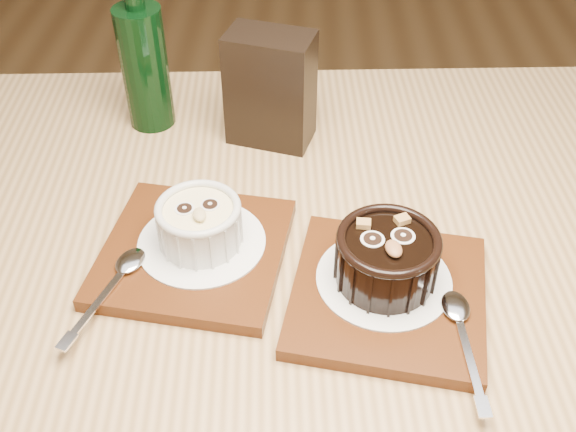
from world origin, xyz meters
name	(u,v)px	position (x,y,z in m)	size (l,w,h in m)	color
table	(293,328)	(-0.12, -0.13, 0.66)	(1.24, 0.86, 0.75)	olive
tray_left	(194,252)	(-0.22, -0.12, 0.76)	(0.18, 0.18, 0.01)	#55270E
doily_left	(202,242)	(-0.21, -0.11, 0.77)	(0.13, 0.13, 0.00)	white
ramekin_white	(199,222)	(-0.21, -0.11, 0.79)	(0.08, 0.08, 0.05)	silver
spoon_left	(111,285)	(-0.29, -0.17, 0.77)	(0.03, 0.13, 0.01)	white
tray_right	(388,295)	(-0.03, -0.17, 0.76)	(0.18, 0.18, 0.01)	#55270E
doily_right	(384,279)	(-0.03, -0.16, 0.77)	(0.13, 0.13, 0.00)	white
ramekin_dark	(387,256)	(-0.03, -0.16, 0.80)	(0.10, 0.10, 0.06)	black
spoon_right	(464,336)	(0.03, -0.23, 0.77)	(0.03, 0.13, 0.01)	white
condiment_stand	(270,89)	(-0.15, 0.10, 0.82)	(0.10, 0.06, 0.14)	black
green_bottle	(144,63)	(-0.31, 0.13, 0.83)	(0.06, 0.06, 0.22)	black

